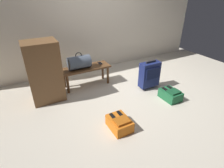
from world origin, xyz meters
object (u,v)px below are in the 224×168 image
Objects in this scene: cell_phone at (100,63)px; backpack_orange at (119,123)px; duffel_bag_slate at (79,62)px; side_cabinet at (44,72)px; backpack_green at (171,95)px; suitcase_upright_navy at (150,74)px; bench at (86,70)px.

cell_phone is 1.63m from backpack_orange.
duffel_bag_slate is 0.71m from side_cabinet.
duffel_bag_slate is 1.16× the size of backpack_green.
backpack_green is 0.35× the size of side_cabinet.
backpack_orange is (-1.16, -0.78, -0.22)m from suitcase_upright_navy.
backpack_orange is (-0.07, -1.50, -0.26)m from bench.
bench is at bearing 10.93° from side_cabinet.
backpack_orange is at bearing -169.12° from backpack_green.
duffel_bag_slate is 0.40× the size of side_cabinet.
cell_phone is at bearing 7.11° from bench.
cell_phone reaches higher than bench.
backpack_green is at bearing -43.66° from duffel_bag_slate.
suitcase_upright_navy is 2.01m from side_cabinet.
suitcase_upright_navy is 0.55× the size of side_cabinet.
bench is 1.66× the size of suitcase_upright_navy.
bench is at bearing 133.33° from backpack_green.
bench is 0.35m from cell_phone.
duffel_bag_slate is 1.16× the size of backpack_orange.
duffel_bag_slate is 1.88m from backpack_green.
suitcase_upright_navy is 1.59× the size of backpack_green.
side_cabinet is at bearing 119.64° from backpack_orange.
duffel_bag_slate reaches higher than backpack_green.
suitcase_upright_navy is (1.09, -0.72, -0.04)m from bench.
suitcase_upright_navy is (0.75, -0.76, -0.11)m from cell_phone.
cell_phone is 0.38× the size of backpack_orange.
bench reaches higher than backpack_orange.
backpack_orange is 1.27m from backpack_green.
cell_phone is (0.48, 0.04, -0.13)m from duffel_bag_slate.
bench is at bearing -172.89° from cell_phone.
side_cabinet is (-1.92, 0.56, 0.24)m from suitcase_upright_navy.
suitcase_upright_navy is at bearing 33.86° from backpack_orange.
backpack_green is at bearing -46.67° from bench.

